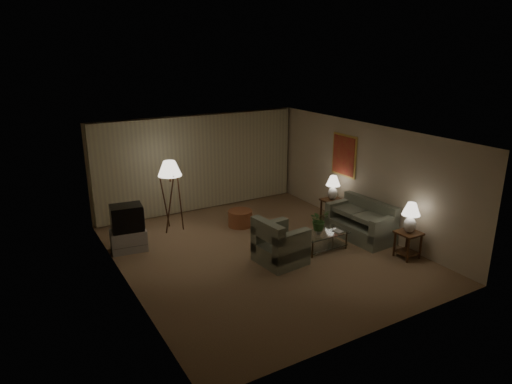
# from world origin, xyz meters

# --- Properties ---
(ground) EXTENTS (7.00, 7.00, 0.00)m
(ground) POSITION_xyz_m (0.00, 0.00, 0.00)
(ground) COLOR #977A53
(ground) RESTS_ON ground
(room_shell) EXTENTS (6.04, 7.02, 2.72)m
(room_shell) POSITION_xyz_m (0.02, 1.51, 1.75)
(room_shell) COLOR #C4B497
(room_shell) RESTS_ON ground
(sofa) EXTENTS (1.74, 1.01, 0.73)m
(sofa) POSITION_xyz_m (2.50, -0.46, 0.37)
(sofa) COLOR gray
(sofa) RESTS_ON ground
(armchair) EXTENTS (1.13, 1.09, 0.80)m
(armchair) POSITION_xyz_m (0.11, -0.60, 0.40)
(armchair) COLOR gray
(armchair) RESTS_ON ground
(side_table_near) EXTENTS (0.48, 0.48, 0.60)m
(side_table_near) POSITION_xyz_m (2.65, -1.81, 0.40)
(side_table_near) COLOR #361B0E
(side_table_near) RESTS_ON ground
(side_table_far) EXTENTS (0.54, 0.46, 0.60)m
(side_table_far) POSITION_xyz_m (2.65, 0.79, 0.41)
(side_table_far) COLOR #361B0E
(side_table_far) RESTS_ON ground
(table_lamp_near) EXTENTS (0.39, 0.39, 0.67)m
(table_lamp_near) POSITION_xyz_m (2.65, -1.81, 1.00)
(table_lamp_near) COLOR silver
(table_lamp_near) RESTS_ON side_table_near
(table_lamp_far) EXTENTS (0.37, 0.37, 0.64)m
(table_lamp_far) POSITION_xyz_m (2.65, 0.79, 0.98)
(table_lamp_far) COLOR silver
(table_lamp_far) RESTS_ON side_table_far
(coffee_table) EXTENTS (1.10, 0.60, 0.41)m
(coffee_table) POSITION_xyz_m (1.31, -0.56, 0.28)
(coffee_table) COLOR silver
(coffee_table) RESTS_ON ground
(tv_cabinet) EXTENTS (0.91, 0.69, 0.50)m
(tv_cabinet) POSITION_xyz_m (-2.55, 1.64, 0.25)
(tv_cabinet) COLOR #B6B6B9
(tv_cabinet) RESTS_ON ground
(crt_tv) EXTENTS (0.81, 0.67, 0.59)m
(crt_tv) POSITION_xyz_m (-2.55, 1.64, 0.79)
(crt_tv) COLOR black
(crt_tv) RESTS_ON tv_cabinet
(floor_lamp) EXTENTS (0.58, 0.58, 1.80)m
(floor_lamp) POSITION_xyz_m (-1.25, 2.32, 0.94)
(floor_lamp) COLOR #361B0E
(floor_lamp) RESTS_ON ground
(ottoman) EXTENTS (0.66, 0.66, 0.42)m
(ottoman) POSITION_xyz_m (0.36, 1.69, 0.21)
(ottoman) COLOR #995133
(ottoman) RESTS_ON ground
(vase) EXTENTS (0.15, 0.15, 0.14)m
(vase) POSITION_xyz_m (1.16, -0.56, 0.48)
(vase) COLOR white
(vase) RESTS_ON coffee_table
(flowers) EXTENTS (0.44, 0.38, 0.48)m
(flowers) POSITION_xyz_m (1.16, -0.56, 0.79)
(flowers) COLOR #3B682E
(flowers) RESTS_ON vase
(book) EXTENTS (0.19, 0.25, 0.02)m
(book) POSITION_xyz_m (1.56, -0.66, 0.42)
(book) COLOR olive
(book) RESTS_ON coffee_table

